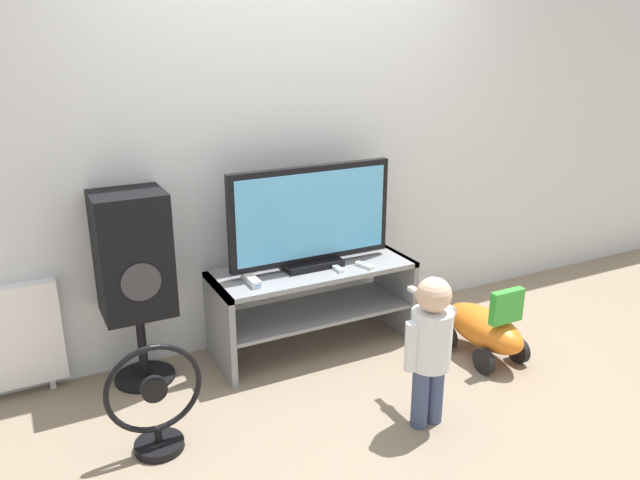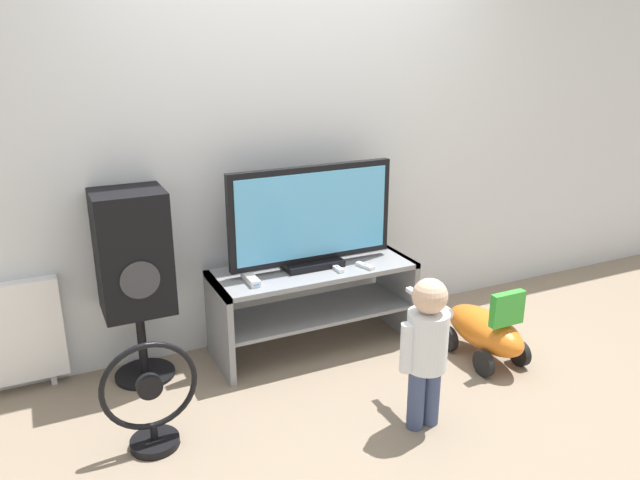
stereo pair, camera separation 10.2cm
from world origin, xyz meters
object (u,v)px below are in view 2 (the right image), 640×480
Objects in this scene: child at (426,341)px; ride_on_toy at (486,330)px; television at (312,218)px; game_console at (250,279)px; speaker_tower at (133,257)px; remote_primary at (365,266)px; remote_secondary at (337,268)px; floor_fan at (151,401)px; radiator at (3,336)px.

child is 1.31× the size of ride_on_toy.
game_console is (-0.42, -0.08, -0.29)m from television.
ride_on_toy is at bearing -19.71° from speaker_tower.
remote_primary is 0.83m from ride_on_toy.
remote_primary and remote_secondary have the same top height.
television is 7.73× the size of remote_primary.
child is 0.72× the size of speaker_tower.
child is at bearing -42.36° from speaker_tower.
game_console is at bearing 175.27° from remote_secondary.
speaker_tower is (-1.15, 0.20, 0.19)m from remote_secondary.
game_console is at bearing -14.44° from speaker_tower.
game_console is at bearing 36.88° from floor_fan.
television is 0.52m from game_console.
remote_secondary is 0.16× the size of child.
radiator is (-1.89, 1.23, -0.12)m from child.
remote_primary is at bearing -14.16° from remote_secondary.
remote_secondary reaches higher than floor_fan.
ride_on_toy is (0.73, 0.40, -0.28)m from child.
speaker_tower reaches higher than game_console.
child is 0.88m from ride_on_toy.
speaker_tower reaches higher than child.
game_console is 0.54m from remote_secondary.
floor_fan is 0.91× the size of ride_on_toy.
floor_fan is at bearing -143.12° from game_console.
speaker_tower reaches higher than ride_on_toy.
child reaches higher than game_console.
remote_primary is 0.21× the size of radiator.
game_console is 0.33× the size of ride_on_toy.
television reaches higher than radiator.
radiator is (-2.01, 0.39, -0.20)m from remote_primary.
remote_primary is at bearing 17.19° from floor_fan.
remote_primary is at bearing -10.92° from radiator.
game_console is 1.36m from radiator.
floor_fan is 0.87× the size of radiator.
floor_fan is (-0.69, -0.52, -0.31)m from game_console.
game_console is 0.18× the size of speaker_tower.
floor_fan is at bearing -53.10° from radiator.
game_console is 0.71m from remote_primary.
floor_fan is 2.00m from ride_on_toy.
radiator is at bearing 126.90° from floor_fan.
remote_primary is 0.24× the size of floor_fan.
remote_secondary is 0.12× the size of speaker_tower.
game_console reaches higher than remote_primary.
child is at bearing -58.10° from game_console.
radiator reaches higher than ride_on_toy.
remote_primary is at bearing -10.53° from speaker_tower.
child reaches higher than ride_on_toy.
radiator is (-1.31, 0.30, -0.21)m from game_console.
television is at bearing 145.44° from ride_on_toy.
game_console is at bearing -169.75° from television.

